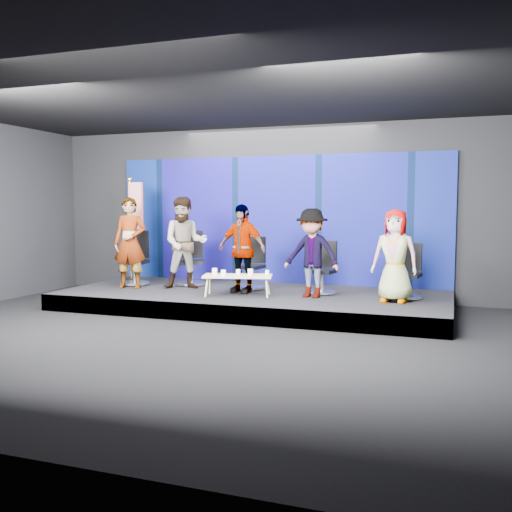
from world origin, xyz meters
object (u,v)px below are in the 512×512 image
(chair_b, at_px, (192,267))
(chair_d, at_px, (323,276))
(mug_e, at_px, (267,273))
(panelist_c, at_px, (242,249))
(coffee_table, at_px, (238,277))
(chair_e, at_px, (408,280))
(panelist_a, at_px, (130,243))
(mug_a, at_px, (215,271))
(mug_c, at_px, (238,272))
(chair_a, at_px, (135,267))
(chair_c, at_px, (251,272))
(mug_b, at_px, (223,273))
(flag_stand, at_px, (134,227))
(panelist_d, at_px, (312,253))
(mug_d, at_px, (250,272))
(panelist_b, at_px, (185,243))
(panelist_e, at_px, (395,256))

(chair_b, bearing_deg, chair_d, -28.11)
(chair_d, distance_m, mug_e, 1.05)
(panelist_c, relative_size, coffee_table, 1.25)
(chair_e, bearing_deg, panelist_a, -166.09)
(chair_d, bearing_deg, mug_a, -147.28)
(mug_c, bearing_deg, mug_a, -162.69)
(chair_a, height_order, mug_a, chair_a)
(chair_c, bearing_deg, panelist_c, -80.89)
(panelist_a, bearing_deg, mug_c, -13.77)
(mug_b, xyz_separation_m, flag_stand, (-2.44, 1.11, 0.73))
(panelist_c, relative_size, panelist_d, 1.05)
(chair_a, bearing_deg, flag_stand, 113.14)
(chair_d, relative_size, mug_a, 8.83)
(coffee_table, relative_size, mug_a, 11.97)
(chair_d, bearing_deg, chair_b, -175.99)
(chair_c, bearing_deg, panelist_a, -152.95)
(panelist_c, distance_m, mug_e, 0.71)
(chair_c, bearing_deg, mug_b, -87.33)
(chair_a, height_order, chair_c, chair_a)
(chair_d, distance_m, flag_stand, 4.10)
(panelist_a, height_order, mug_b, panelist_a)
(mug_b, bearing_deg, mug_d, 28.32)
(mug_d, bearing_deg, mug_b, -151.68)
(chair_c, distance_m, mug_c, 0.80)
(panelist_b, height_order, panelist_c, panelist_b)
(chair_b, xyz_separation_m, mug_a, (0.95, -1.03, 0.07))
(chair_c, bearing_deg, flag_stand, -170.91)
(panelist_a, bearing_deg, flag_stand, 104.86)
(mug_e, xyz_separation_m, flag_stand, (-3.13, 0.76, 0.74))
(panelist_a, xyz_separation_m, mug_b, (2.09, -0.38, -0.46))
(chair_b, bearing_deg, mug_c, -56.64)
(panelist_d, distance_m, flag_stand, 3.99)
(chair_d, bearing_deg, panelist_b, -165.47)
(panelist_e, bearing_deg, chair_c, 174.89)
(chair_a, xyz_separation_m, mug_e, (2.96, -0.50, 0.06))
(mug_b, height_order, mug_d, mug_d)
(chair_b, xyz_separation_m, panelist_d, (2.64, -0.75, 0.41))
(panelist_d, distance_m, mug_d, 1.12)
(flag_stand, bearing_deg, mug_e, -0.78)
(panelist_d, distance_m, coffee_table, 1.36)
(panelist_d, relative_size, mug_e, 18.18)
(chair_b, relative_size, flag_stand, 0.50)
(chair_d, distance_m, mug_d, 1.34)
(chair_a, bearing_deg, panelist_e, -16.02)
(panelist_c, xyz_separation_m, flag_stand, (-2.57, 0.55, 0.35))
(mug_b, bearing_deg, panelist_b, 147.58)
(panelist_d, relative_size, mug_c, 17.16)
(chair_b, xyz_separation_m, flag_stand, (-1.27, -0.06, 0.80))
(mug_c, distance_m, mug_e, 0.52)
(panelist_d, xyz_separation_m, mug_b, (-1.47, -0.43, -0.35))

